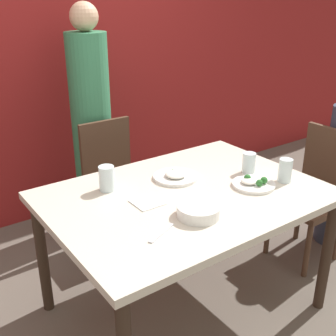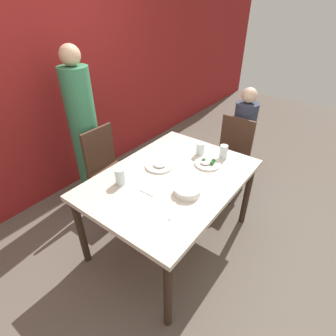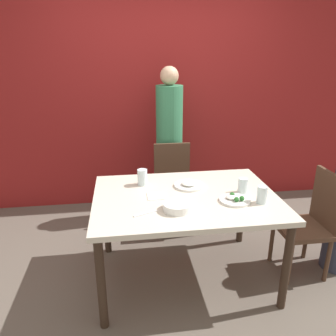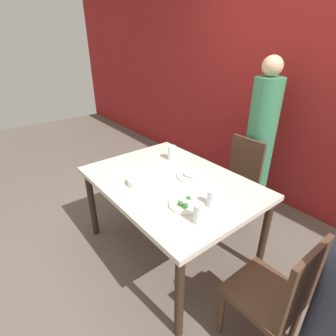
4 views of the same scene
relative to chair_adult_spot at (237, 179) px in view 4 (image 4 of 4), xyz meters
The scene contains 15 objects.
ground_plane 0.98m from the chair_adult_spot, 92.65° to the right, with size 10.00×10.00×0.00m, color #60564C.
wall_back 1.13m from the chair_adult_spot, 93.14° to the left, with size 10.00×0.06×2.70m.
dining_table 0.88m from the chair_adult_spot, 92.65° to the right, with size 1.42×1.03×0.75m.
chair_adult_spot is the anchor object (origin of this frame).
chair_child_spot 1.37m from the chair_adult_spot, 42.28° to the right, with size 0.40×0.40×0.90m.
person_adult 0.43m from the chair_adult_spot, 90.00° to the left, with size 0.29×0.29×1.66m.
person_child 1.60m from the chair_adult_spot, 35.10° to the right, with size 0.26×0.26×1.19m.
bowl_curry 1.14m from the chair_adult_spot, 97.55° to the right, with size 0.21×0.21×0.06m.
plate_rice_adult 0.74m from the chair_adult_spot, 88.02° to the right, with size 0.25×0.25×0.05m.
plate_rice_child 1.09m from the chair_adult_spot, 73.19° to the right, with size 0.23×0.23×0.06m.
glass_water_tall 1.01m from the chair_adult_spot, 63.99° to the right, with size 0.08×0.08×0.12m.
glass_water_short 0.77m from the chair_adult_spot, 121.23° to the right, with size 0.08×0.08×0.13m.
glass_water_center 1.22m from the chair_adult_spot, 65.27° to the right, with size 0.07×0.07×0.13m.
napkin_folded 0.92m from the chair_adult_spot, 107.64° to the right, with size 0.14×0.14×0.01m.
fork_steel 1.20m from the chair_adult_spot, 108.52° to the right, with size 0.17×0.09×0.01m.
Camera 4 is at (1.46, -1.19, 1.81)m, focal length 28.00 mm.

